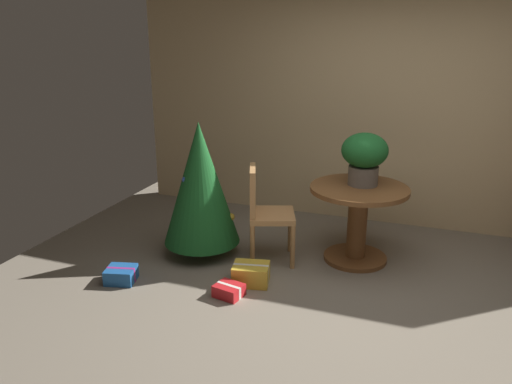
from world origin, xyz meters
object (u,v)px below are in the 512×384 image
round_dining_table (358,214)px  gift_box_blue (121,275)px  wooden_chair_left (264,209)px  gift_box_gold (251,274)px  flower_vase (365,155)px  holiday_tree (200,184)px  gift_box_red (229,291)px

round_dining_table → gift_box_blue: 2.20m
wooden_chair_left → gift_box_gold: wooden_chair_left is taller
flower_vase → wooden_chair_left: bearing=-155.8°
round_dining_table → holiday_tree: bearing=-165.3°
round_dining_table → gift_box_blue: bearing=-148.1°
gift_box_red → holiday_tree: bearing=129.8°
wooden_chair_left → gift_box_red: wooden_chair_left is taller
gift_box_gold → gift_box_red: 0.29m
flower_vase → holiday_tree: 1.54m
gift_box_gold → gift_box_blue: (-1.07, -0.36, -0.02)m
holiday_tree → gift_box_blue: (-0.41, -0.77, -0.65)m
flower_vase → holiday_tree: bearing=-162.6°
round_dining_table → flower_vase: flower_vase is taller
gift_box_gold → flower_vase: bearing=47.7°
round_dining_table → holiday_tree: 1.50m
round_dining_table → gift_box_gold: size_ratio=2.58×
wooden_chair_left → gift_box_blue: size_ratio=3.10×
flower_vase → gift_box_red: flower_vase is taller
wooden_chair_left → holiday_tree: bearing=-172.8°
gift_box_gold → gift_box_blue: gift_box_gold is taller
holiday_tree → gift_box_blue: size_ratio=4.45×
gift_box_blue → gift_box_red: (0.98, 0.09, -0.01)m
round_dining_table → gift_box_red: 1.42m
flower_vase → round_dining_table: bearing=-101.2°
gift_box_red → wooden_chair_left: bearing=86.9°
holiday_tree → gift_box_red: bearing=-50.2°
gift_box_gold → gift_box_red: size_ratio=1.38×
wooden_chair_left → gift_box_blue: (-1.02, -0.85, -0.44)m
flower_vase → gift_box_red: 1.72m
flower_vase → gift_box_blue: size_ratio=1.65×
wooden_chair_left → holiday_tree: (-0.61, -0.08, 0.21)m
round_dining_table → flower_vase: (0.02, 0.08, 0.54)m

